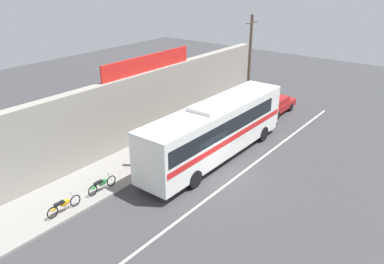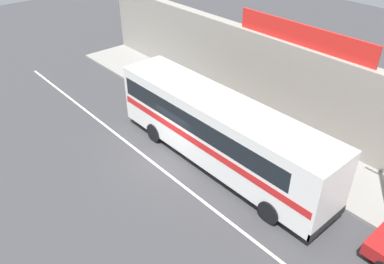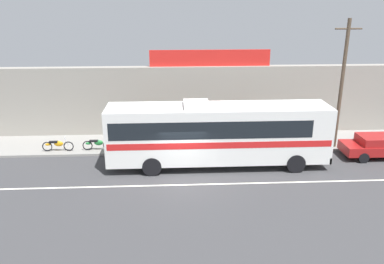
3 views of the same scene
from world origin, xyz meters
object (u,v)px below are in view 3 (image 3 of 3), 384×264
at_px(pedestrian_far_right, 148,131).
at_px(parked_car, 378,146).
at_px(intercity_bus, 217,131).
at_px(pedestrian_near_shop, 185,131).
at_px(motorcycle_blue, 97,144).
at_px(motorcycle_purple, 57,145).
at_px(utility_pole, 342,83).

bearing_deg(pedestrian_far_right, parked_car, -9.52).
xyz_separation_m(intercity_bus, parked_car, (9.93, 0.71, -1.33)).
bearing_deg(pedestrian_near_shop, motorcycle_blue, -174.93).
distance_m(motorcycle_purple, pedestrian_near_shop, 7.97).
distance_m(utility_pole, pedestrian_near_shop, 10.11).
relative_size(intercity_bus, motorcycle_purple, 6.45).
relative_size(intercity_bus, pedestrian_near_shop, 7.18).
distance_m(intercity_bus, utility_pole, 8.50).
height_order(utility_pole, motorcycle_blue, utility_pole).
xyz_separation_m(motorcycle_purple, pedestrian_far_right, (5.59, 0.68, 0.60)).
distance_m(motorcycle_blue, pedestrian_near_shop, 5.54).
bearing_deg(parked_car, motorcycle_blue, 174.25).
distance_m(motorcycle_blue, pedestrian_far_right, 3.26).
bearing_deg(utility_pole, motorcycle_purple, 179.68).
relative_size(utility_pole, motorcycle_purple, 4.13).
distance_m(motorcycle_purple, pedestrian_far_right, 5.66).
distance_m(intercity_bus, pedestrian_far_right, 5.15).
bearing_deg(motorcycle_purple, utility_pole, -0.32).
relative_size(utility_pole, pedestrian_near_shop, 4.60).
bearing_deg(motorcycle_purple, motorcycle_blue, 1.34).
height_order(motorcycle_blue, motorcycle_purple, same).
bearing_deg(utility_pole, intercity_bus, -163.91).
distance_m(intercity_bus, motorcycle_purple, 10.04).
xyz_separation_m(intercity_bus, pedestrian_far_right, (-4.05, 3.05, -0.90)).
relative_size(parked_car, pedestrian_far_right, 2.50).
height_order(pedestrian_far_right, pedestrian_near_shop, pedestrian_far_right).
relative_size(motorcycle_blue, pedestrian_near_shop, 1.09).
distance_m(parked_car, pedestrian_near_shop, 11.85).
xyz_separation_m(motorcycle_blue, pedestrian_far_right, (3.14, 0.62, 0.60)).
bearing_deg(motorcycle_blue, pedestrian_far_right, 11.13).
bearing_deg(intercity_bus, parked_car, 4.07).
distance_m(parked_car, pedestrian_far_right, 14.18).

